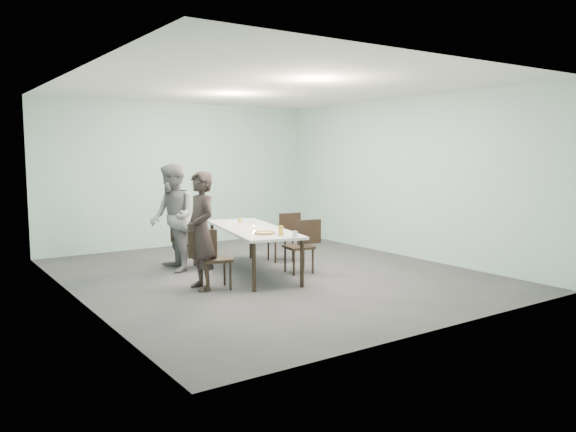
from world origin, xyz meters
TOP-DOWN VIEW (x-y plane):
  - ground at (0.00, 0.00)m, footprint 7.00×7.00m
  - room_shell at (0.00, 0.00)m, footprint 6.02×7.02m
  - table at (-0.19, 0.24)m, footprint 1.46×2.74m
  - chair_near_left at (-1.26, -0.37)m, footprint 0.65×0.51m
  - chair_far_left at (-0.90, 1.13)m, footprint 0.65×0.56m
  - chair_near_right at (0.52, -0.21)m, footprint 0.64×0.48m
  - chair_far_right at (0.84, 0.82)m, footprint 0.64×0.49m
  - diner_near at (-1.37, -0.30)m, footprint 0.41×0.62m
  - diner_far at (-1.20, 1.11)m, footprint 0.78×0.95m
  - pizza at (-0.43, -0.51)m, footprint 0.34×0.34m
  - side_plate at (-0.23, -0.43)m, footprint 0.18×0.18m
  - beer_glass at (-0.31, -0.78)m, footprint 0.08×0.08m
  - water_tumbler at (-0.22, -1.01)m, footprint 0.08×0.08m
  - tealight at (-0.22, 0.14)m, footprint 0.06×0.06m
  - amber_tumbler at (-0.04, 0.91)m, footprint 0.07×0.07m
  - menu at (-0.09, 1.03)m, footprint 0.34×0.28m

SIDE VIEW (x-z plane):
  - ground at x=0.00m, z-range 0.00..0.00m
  - chair_near_left at x=-1.26m, z-range 0.07..0.94m
  - chair_far_left at x=-0.90m, z-range 0.07..0.94m
  - chair_near_right at x=0.52m, z-range 0.07..0.94m
  - chair_far_right at x=0.84m, z-range 0.07..0.94m
  - table at x=-0.19m, z-range 0.32..1.07m
  - menu at x=-0.09m, z-range 0.75..0.76m
  - side_plate at x=-0.23m, z-range 0.75..0.76m
  - pizza at x=-0.43m, z-range 0.75..0.79m
  - tealight at x=-0.22m, z-range 0.75..0.79m
  - amber_tumbler at x=-0.04m, z-range 0.75..0.83m
  - water_tumbler at x=-0.22m, z-range 0.75..0.84m
  - beer_glass at x=-0.31m, z-range 0.75..0.90m
  - diner_near at x=-1.37m, z-range 0.00..1.71m
  - diner_far at x=-1.20m, z-range 0.00..1.80m
  - room_shell at x=0.00m, z-range 0.52..3.53m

